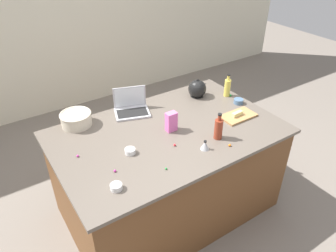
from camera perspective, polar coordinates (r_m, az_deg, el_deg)
The scene contains 24 objects.
ground_plane at distance 3.30m, azimuth 0.00°, elevation -13.96°, with size 12.00×12.00×0.00m, color slate.
wall_back at distance 4.71m, azimuth -18.09°, elevation 17.91°, with size 8.00×0.10×2.60m, color beige.
island_counter at distance 2.98m, azimuth 0.00°, elevation -8.05°, with size 1.91×1.21×0.90m.
laptop at distance 2.97m, azimuth -6.51°, elevation 3.28°, with size 0.36×0.32×0.22m.
mixing_bowl_large at distance 2.87m, azimuth -15.94°, elevation 1.22°, with size 0.27×0.27×0.12m.
bottle_soy at distance 2.61m, azimuth 8.92°, elevation -0.44°, with size 0.07×0.07×0.23m.
bottle_oil at distance 3.27m, azimuth 10.46°, elevation 6.74°, with size 0.06×0.06×0.23m.
kettle at distance 3.23m, azimuth 5.20°, elevation 6.55°, with size 0.21×0.18×0.20m.
cutting_board at distance 2.97m, azimuth 12.30°, elevation 1.76°, with size 0.32×0.18×0.02m, color #AD7F4C.
butter_stick_left at distance 2.94m, azimuth 12.13°, elevation 2.12°, with size 0.11×0.04×0.04m, color #F4E58C.
ramekin_small at distance 3.18m, azimuth 12.35°, elevation 4.30°, with size 0.09×0.09×0.05m, color slate.
ramekin_medium at distance 2.19m, azimuth -9.14°, elevation -10.58°, with size 0.08×0.08×0.04m, color white.
ramekin_wide at distance 2.47m, azimuth -6.72°, elevation -4.43°, with size 0.08×0.08×0.04m, color white.
kitchen_timer at distance 2.50m, azimuth 6.55°, elevation -3.40°, with size 0.07×0.07×0.08m.
candy_bag at distance 2.67m, azimuth 0.58°, elevation 0.77°, with size 0.09×0.06×0.17m, color pink.
candy_0 at distance 2.57m, azimuth 10.86°, elevation -3.35°, with size 0.02×0.02×0.02m, color orange.
candy_1 at distance 2.85m, azimuth 1.48°, elevation 1.22°, with size 0.02×0.02×0.02m, color green.
candy_2 at distance 3.47m, azimuth 6.21°, elevation 7.21°, with size 0.02×0.02×0.02m, color yellow.
candy_3 at distance 3.30m, azimuth 11.01°, elevation 5.36°, with size 0.02×0.02×0.02m, color green.
candy_4 at distance 2.49m, azimuth -7.35°, elevation -4.48°, with size 0.01×0.01×0.01m, color #CC3399.
candy_5 at distance 2.31m, azimuth -0.35°, elevation -7.55°, with size 0.02×0.02×0.02m, color green.
candy_6 at distance 2.53m, azimuth 1.18°, elevation -3.38°, with size 0.02×0.02×0.02m, color red.
candy_7 at distance 2.52m, azimuth -15.70°, elevation -5.12°, with size 0.02×0.02×0.02m, color #CC3399.
candy_8 at distance 2.32m, azimuth -9.38°, elevation -7.83°, with size 0.02×0.02×0.02m, color #CC3399.
Camera 1 is at (-1.23, -1.88, 2.42)m, focal length 34.46 mm.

